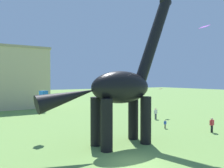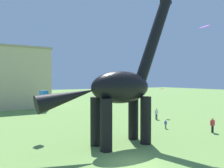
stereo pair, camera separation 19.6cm
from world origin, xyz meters
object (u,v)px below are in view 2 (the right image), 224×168
Objects in this scene: kite_high_right at (205,27)px; kite_mid_left at (162,89)px; person_far_spectator at (106,117)px; kite_trailing at (44,95)px; dinosaur_sculpture at (120,87)px; person_vendor_side at (156,113)px; person_strolling_adult at (166,123)px; person_watching_child at (213,124)px.

kite_high_right reaches higher than kite_mid_left.
person_far_spectator is at bearing -173.38° from kite_mid_left.
kite_high_right is at bearing -35.71° from kite_trailing.
dinosaur_sculpture is 17.01m from kite_mid_left.
dinosaur_sculpture reaches higher than kite_mid_left.
person_vendor_side is 17.80m from kite_trailing.
kite_mid_left is (5.74, 6.72, 3.89)m from person_strolling_adult.
dinosaur_sculpture is 8.64× the size of person_vendor_side.
person_vendor_side is 15.96m from kite_high_right.
kite_mid_left is (19.72, 3.82, 0.10)m from kite_trailing.
dinosaur_sculpture is 9.82m from kite_high_right.
dinosaur_sculpture reaches higher than kite_high_right.
kite_trailing is (-8.64, -2.54, 3.39)m from person_far_spectator.
person_watching_child is at bearing -22.83° from kite_trailing.
kite_high_right is 1.13× the size of kite_mid_left.
person_watching_child is at bearing -2.47° from dinosaur_sculpture.
kite_trailing is 20.09m from kite_mid_left.
kite_mid_left is (6.96, 13.00, -6.50)m from kite_high_right.
kite_high_right is at bearing 70.73° from person_watching_child.
dinosaur_sculpture is 16.93× the size of kite_mid_left.
kite_mid_left is (14.12, 9.45, -0.79)m from dinosaur_sculpture.
dinosaur_sculpture is at bearing -146.21° from kite_mid_left.
person_strolling_adult is 12.20m from kite_high_right.
person_watching_child is 1.84× the size of kite_trailing.
person_watching_child is at bearing -93.72° from person_vendor_side.
kite_trailing reaches higher than person_watching_child.
person_vendor_side is at bearing -79.86° from person_strolling_adult.
kite_mid_left is at bearing -88.31° from person_strolling_adult.
dinosaur_sculpture is 16.10× the size of kite_trailing.
person_vendor_side reaches higher than person_watching_child.
person_watching_child reaches higher than person_strolling_adult.
dinosaur_sculpture reaches higher than person_strolling_adult.
person_strolling_adult is 1.21× the size of kite_mid_left.
person_far_spectator is at bearing 177.14° from person_vendor_side.
dinosaur_sculpture is at bearing 60.20° from person_strolling_adult.
person_strolling_adult is at bearing 78.95° from kite_high_right.
kite_trailing is at bearing 16.11° from person_far_spectator.
person_strolling_adult is at bearing -9.06° from person_watching_child.
kite_mid_left reaches higher than person_watching_child.
kite_high_right is (12.76, -9.17, 6.60)m from kite_trailing.
person_strolling_adult is 9.66m from kite_mid_left.
kite_trailing is 1.05× the size of kite_mid_left.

